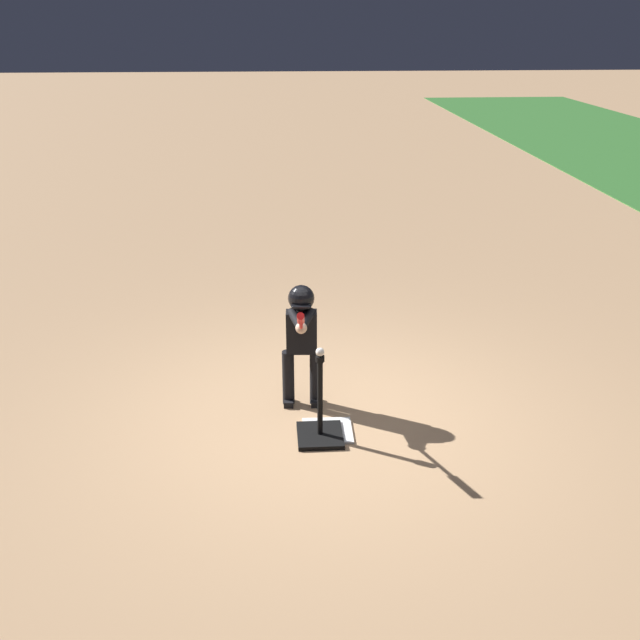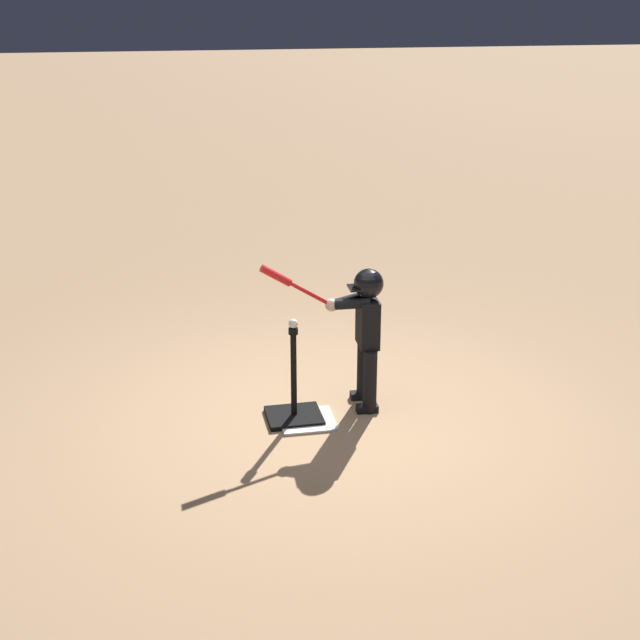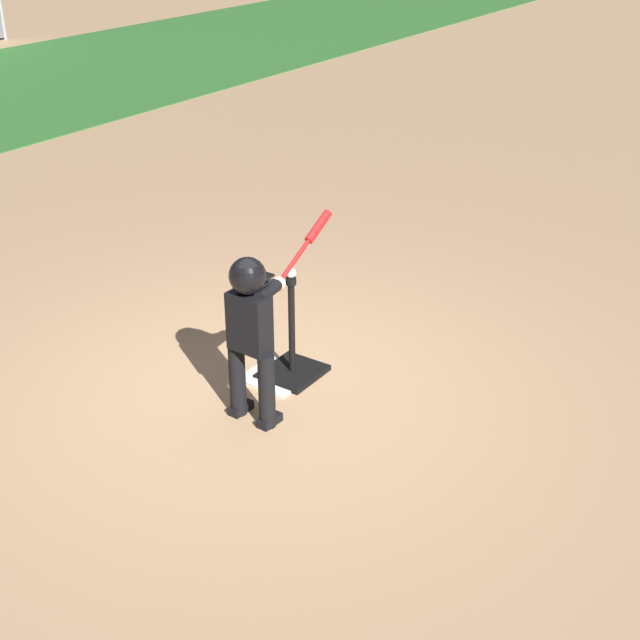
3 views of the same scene
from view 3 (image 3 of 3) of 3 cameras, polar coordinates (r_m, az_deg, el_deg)
name	(u,v)px [view 3 (image 3 of 3)]	position (r m, az deg, el deg)	size (l,w,h in m)	color
ground_plane	(261,389)	(6.46, -3.79, -4.44)	(90.00, 90.00, 0.00)	tan
home_plate	(277,376)	(6.60, -2.75, -3.59)	(0.44, 0.44, 0.02)	white
batting_tee	(292,362)	(6.58, -1.78, -2.68)	(0.44, 0.40, 0.79)	black
batter_child	(253,318)	(5.78, -4.32, 0.14)	(0.99, 0.38, 1.27)	black
baseball	(291,273)	(6.26, -1.88, 3.02)	(0.07, 0.07, 0.07)	white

